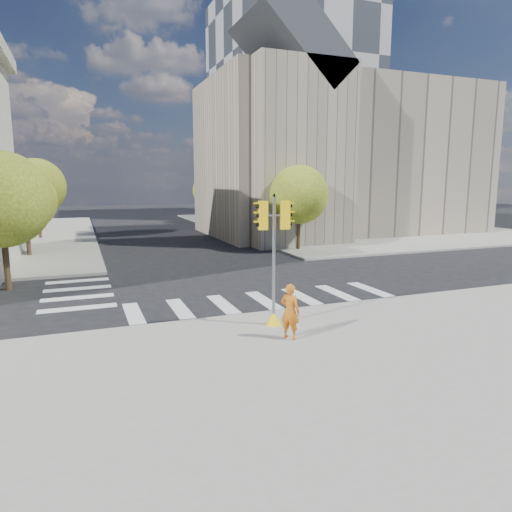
{
  "coord_description": "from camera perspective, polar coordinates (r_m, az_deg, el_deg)",
  "views": [
    {
      "loc": [
        -7.22,
        -19.5,
        5.05
      ],
      "look_at": [
        -0.79,
        -2.9,
        2.1
      ],
      "focal_mm": 32.0,
      "sensor_mm": 36.0,
      "label": 1
    }
  ],
  "objects": [
    {
      "name": "tree_lw_near",
      "position": [
        23.75,
        -29.29,
        6.17
      ],
      "size": [
        4.4,
        4.4,
        6.41
      ],
      "color": "#382616",
      "rests_on": "ground"
    },
    {
      "name": "tree_lw_far",
      "position": [
        43.63,
        -25.74,
        7.81
      ],
      "size": [
        4.8,
        4.8,
        6.95
      ],
      "color": "#382616",
      "rests_on": "ground"
    },
    {
      "name": "photographer",
      "position": [
        14.33,
        4.28,
        -6.91
      ],
      "size": [
        0.73,
        0.76,
        1.76
      ],
      "primitive_type": "imported",
      "rotation": [
        0.0,
        0.0,
        2.25
      ],
      "color": "#CD6513",
      "rests_on": "sidewalk_near"
    },
    {
      "name": "tree_re_mid",
      "position": [
        44.04,
        -1.67,
        8.49
      ],
      "size": [
        4.6,
        4.6,
        6.66
      ],
      "color": "#382616",
      "rests_on": "ground"
    },
    {
      "name": "civic_building",
      "position": [
        44.91,
        9.59,
        12.1
      ],
      "size": [
        26.0,
        16.0,
        19.39
      ],
      "color": "gray",
      "rests_on": "ground"
    },
    {
      "name": "tree_re_far",
      "position": [
        55.5,
        -5.85,
        8.13
      ],
      "size": [
        4.0,
        4.0,
        5.88
      ],
      "color": "#382616",
      "rests_on": "ground"
    },
    {
      "name": "sidewalk_far_right",
      "position": [
        53.25,
        9.69,
        3.91
      ],
      "size": [
        28.0,
        40.0,
        0.15
      ],
      "primitive_type": "cube",
      "color": "gray",
      "rests_on": "ground"
    },
    {
      "name": "lamp_far",
      "position": [
        49.88,
        -3.45,
        8.84
      ],
      "size": [
        0.35,
        0.18,
        8.11
      ],
      "color": "black",
      "rests_on": "sidewalk_far_right"
    },
    {
      "name": "tree_re_near",
      "position": [
        32.99,
        5.38,
        7.63
      ],
      "size": [
        4.2,
        4.2,
        6.16
      ],
      "color": "#382616",
      "rests_on": "ground"
    },
    {
      "name": "tree_lw_mid",
      "position": [
        33.69,
        -26.92,
        6.2
      ],
      "size": [
        4.0,
        4.0,
        5.77
      ],
      "color": "#382616",
      "rests_on": "ground"
    },
    {
      "name": "traffic_signal",
      "position": [
        15.38,
        2.23,
        -1.87
      ],
      "size": [
        1.08,
        0.56,
        4.48
      ],
      "rotation": [
        0.0,
        0.0,
        -0.14
      ],
      "color": "yellow",
      "rests_on": "sidewalk_near"
    },
    {
      "name": "ground",
      "position": [
        21.4,
        -0.84,
        -4.24
      ],
      "size": [
        160.0,
        160.0,
        0.0
      ],
      "primitive_type": "plane",
      "color": "black",
      "rests_on": "ground"
    },
    {
      "name": "office_tower",
      "position": [
        68.81,
        4.4,
        17.69
      ],
      "size": [
        20.0,
        18.0,
        30.0
      ],
      "primitive_type": "cube",
      "color": "#9EA0A3",
      "rests_on": "ground"
    },
    {
      "name": "lamp_near",
      "position": [
        36.8,
        3.29,
        8.65
      ],
      "size": [
        0.35,
        0.18,
        8.11
      ],
      "color": "black",
      "rests_on": "sidewalk_far_right"
    },
    {
      "name": "sidewalk_near",
      "position": [
        12.21,
        18.08,
        -15.12
      ],
      "size": [
        30.0,
        14.0,
        0.15
      ],
      "primitive_type": "cube",
      "color": "gray",
      "rests_on": "ground"
    }
  ]
}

